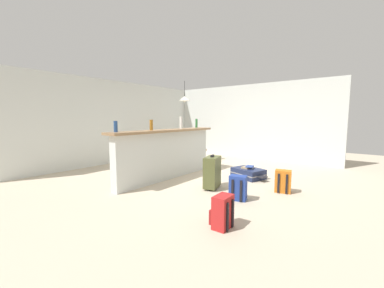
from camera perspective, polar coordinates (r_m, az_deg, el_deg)
ground_plane at (r=5.81m, az=1.82°, el=-7.70°), size 13.00×13.00×0.05m
wall_back at (r=7.84m, az=-16.48°, el=5.11°), size 6.60×0.10×2.50m
wall_right at (r=8.42m, az=12.62°, el=5.29°), size 0.10×6.00×2.50m
partition_half_wall at (r=5.41m, az=-6.03°, el=-2.73°), size 2.80×0.20×1.07m
bar_countertop at (r=5.35m, az=-6.10°, el=3.22°), size 2.96×0.40×0.05m
bottle_blue at (r=4.60m, az=-17.93°, el=4.04°), size 0.07×0.07×0.21m
bottle_amber at (r=5.06m, az=-9.80°, el=4.54°), size 0.07×0.07×0.22m
bottle_white at (r=5.64m, az=-2.67°, el=5.15°), size 0.06×0.06×0.29m
bottle_green at (r=6.32m, az=1.08°, el=5.03°), size 0.06×0.06×0.23m
dining_table at (r=7.42m, az=-1.91°, el=0.63°), size 1.10×0.80×0.74m
dining_chair_near_partition at (r=7.03m, az=0.79°, el=-0.76°), size 0.42×0.42×0.93m
dining_chair_far_side at (r=7.82m, az=-4.75°, el=-0.05°), size 0.44×0.44×0.93m
pendant_lamp at (r=7.38m, az=-1.79°, el=10.91°), size 0.34×0.34×0.64m
suitcase_flat_navy at (r=5.66m, az=13.41°, el=-6.85°), size 0.68×0.89×0.22m
backpack_blue at (r=4.15m, az=11.05°, el=-10.39°), size 0.29×0.32×0.42m
suitcase_upright_olive at (r=4.68m, az=4.88°, el=-6.72°), size 0.49×0.35×0.67m
backpack_red at (r=3.13m, az=7.30°, el=-15.99°), size 0.29×0.26×0.42m
backpack_orange at (r=4.78m, az=21.09°, el=-8.45°), size 0.29×0.31×0.42m
book_stack at (r=5.64m, az=13.28°, el=-5.42°), size 0.26×0.26×0.06m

